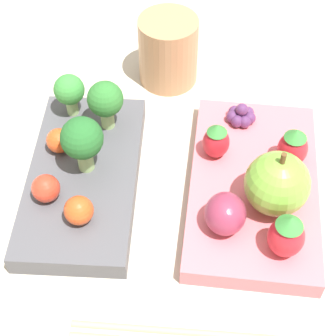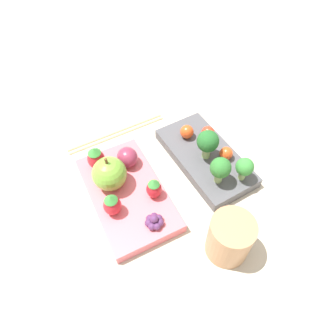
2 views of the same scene
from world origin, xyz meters
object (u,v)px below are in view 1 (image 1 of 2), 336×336
(strawberry_0, at_px, (216,141))
(strawberry_1, at_px, (293,147))
(bento_box_fruit, at_px, (253,186))
(cherry_tomato_1, at_px, (59,141))
(broccoli_floret_1, at_px, (82,140))
(drinking_cup, at_px, (168,51))
(strawberry_2, at_px, (287,235))
(apple, at_px, (277,184))
(grape_cluster, at_px, (241,115))
(plum, at_px, (225,214))
(cherry_tomato_2, at_px, (46,188))
(broccoli_floret_0, at_px, (105,101))
(cherry_tomato_0, at_px, (79,210))
(bento_box_savoury, at_px, (84,178))
(broccoli_floret_2, at_px, (69,91))

(strawberry_0, relative_size, strawberry_1, 0.91)
(bento_box_fruit, distance_m, cherry_tomato_1, 0.19)
(broccoli_floret_1, relative_size, drinking_cup, 0.78)
(strawberry_1, relative_size, strawberry_2, 0.93)
(broccoli_floret_1, xyz_separation_m, apple, (-0.02, -0.18, -0.01))
(grape_cluster, bearing_deg, plum, 174.57)
(cherry_tomato_2, distance_m, strawberry_1, 0.23)
(cherry_tomato_1, height_order, drinking_cup, drinking_cup)
(broccoli_floret_0, relative_size, cherry_tomato_1, 2.23)
(broccoli_floret_0, xyz_separation_m, cherry_tomato_0, (-0.12, 0.01, -0.02))
(bento_box_fruit, xyz_separation_m, apple, (-0.03, -0.02, 0.04))
(apple, xyz_separation_m, plum, (-0.03, 0.04, -0.01))
(broccoli_floret_0, relative_size, cherry_tomato_2, 2.09)
(cherry_tomato_0, bearing_deg, broccoli_floret_1, 5.74)
(bento_box_savoury, height_order, cherry_tomato_2, cherry_tomato_2)
(strawberry_1, bearing_deg, broccoli_floret_2, 78.73)
(drinking_cup, bearing_deg, strawberry_1, -135.35)
(strawberry_1, relative_size, grape_cluster, 1.46)
(bento_box_savoury, xyz_separation_m, strawberry_2, (-0.07, -0.19, 0.03))
(bento_box_savoury, relative_size, bento_box_fruit, 0.98)
(apple, relative_size, strawberry_2, 1.44)
(strawberry_2, bearing_deg, broccoli_floret_1, 68.50)
(apple, bearing_deg, broccoli_floret_0, 63.64)
(strawberry_1, bearing_deg, strawberry_2, 174.44)
(bento_box_savoury, bearing_deg, broccoli_floret_2, 18.03)
(drinking_cup, bearing_deg, plum, -161.68)
(cherry_tomato_0, bearing_deg, apple, -78.40)
(cherry_tomato_0, relative_size, cherry_tomato_2, 1.01)
(strawberry_2, xyz_separation_m, drinking_cup, (0.24, 0.12, -0.00))
(broccoli_floret_0, relative_size, cherry_tomato_0, 2.06)
(cherry_tomato_1, distance_m, strawberry_1, 0.23)
(bento_box_savoury, distance_m, plum, 0.15)
(broccoli_floret_2, bearing_deg, cherry_tomato_0, -165.42)
(broccoli_floret_2, relative_size, grape_cluster, 1.58)
(broccoli_floret_1, xyz_separation_m, cherry_tomato_0, (-0.06, -0.01, -0.03))
(cherry_tomato_2, relative_size, strawberry_2, 0.55)
(bento_box_savoury, bearing_deg, bento_box_fruit, -87.52)
(broccoli_floret_0, distance_m, strawberry_0, 0.12)
(strawberry_1, bearing_deg, grape_cluster, 43.36)
(cherry_tomato_0, xyz_separation_m, drinking_cup, (0.22, -0.06, 0.00))
(apple, height_order, strawberry_0, apple)
(cherry_tomato_1, bearing_deg, plum, -114.18)
(bento_box_savoury, relative_size, cherry_tomato_1, 8.45)
(broccoli_floret_2, xyz_separation_m, cherry_tomato_0, (-0.13, -0.03, -0.02))
(bento_box_savoury, distance_m, strawberry_0, 0.13)
(cherry_tomato_2, xyz_separation_m, drinking_cup, (0.20, -0.09, 0.00))
(strawberry_0, bearing_deg, apple, -135.09)
(apple, relative_size, drinking_cup, 0.87)
(cherry_tomato_2, xyz_separation_m, grape_cluster, (0.12, -0.18, -0.01))
(cherry_tomato_1, height_order, strawberry_2, strawberry_2)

